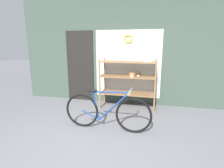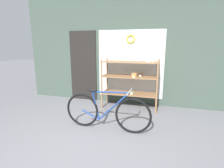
{
  "view_description": "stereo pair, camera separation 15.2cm",
  "coord_description": "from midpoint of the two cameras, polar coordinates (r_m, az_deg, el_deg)",
  "views": [
    {
      "loc": [
        0.91,
        -2.3,
        1.7
      ],
      "look_at": [
        0.13,
        1.0,
        0.93
      ],
      "focal_mm": 28.0,
      "sensor_mm": 36.0,
      "label": 1
    },
    {
      "loc": [
        1.06,
        -2.26,
        1.7
      ],
      "look_at": [
        0.13,
        1.0,
        0.93
      ],
      "focal_mm": 28.0,
      "sensor_mm": 36.0,
      "label": 2
    }
  ],
  "objects": [
    {
      "name": "bicycle",
      "position": [
        3.55,
        -0.65,
        -9.04
      ],
      "size": [
        1.79,
        0.46,
        0.85
      ],
      "rotation": [
        0.0,
        0.0,
        -0.02
      ],
      "color": "black",
      "rests_on": "ground_plane"
    },
    {
      "name": "storefront_facade",
      "position": [
        5.08,
        4.39,
        10.89
      ],
      "size": [
        6.1,
        0.13,
        3.14
      ],
      "color": "#3D4C42",
      "rests_on": "ground_plane"
    },
    {
      "name": "ground_plane",
      "position": [
        3.01,
        -6.69,
        -21.75
      ],
      "size": [
        30.0,
        30.0,
        0.0
      ],
      "primitive_type": "plane",
      "color": "slate"
    },
    {
      "name": "display_case",
      "position": [
        4.7,
        7.16,
        1.96
      ],
      "size": [
        1.48,
        0.54,
        1.36
      ],
      "color": "#8E6642",
      "rests_on": "ground_plane"
    }
  ]
}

